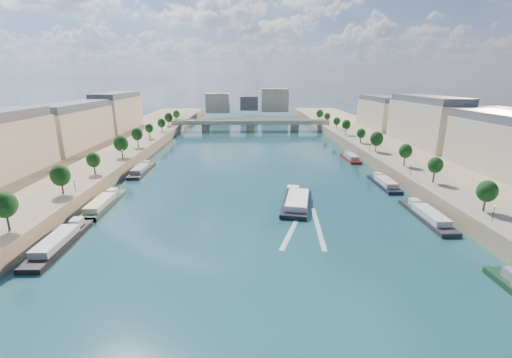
{
  "coord_description": "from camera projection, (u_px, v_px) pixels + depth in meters",
  "views": [
    {
      "loc": [
        -3.05,
        -25.09,
        36.45
      ],
      "look_at": [
        -0.01,
        81.66,
        5.0
      ],
      "focal_mm": 24.0,
      "sensor_mm": 36.0,
      "label": 1
    }
  ],
  "objects": [
    {
      "name": "ground",
      "position": [
        255.0,
        178.0,
        130.33
      ],
      "size": [
        700.0,
        700.0,
        0.0
      ],
      "primitive_type": "plane",
      "color": "#0B2931",
      "rests_on": "ground"
    },
    {
      "name": "quay_left",
      "position": [
        62.0,
        173.0,
        127.65
      ],
      "size": [
        44.0,
        520.0,
        5.0
      ],
      "primitive_type": "cube",
      "color": "#9E8460",
      "rests_on": "ground"
    },
    {
      "name": "quay_right",
      "position": [
        441.0,
        170.0,
        131.59
      ],
      "size": [
        44.0,
        520.0,
        5.0
      ],
      "primitive_type": "cube",
      "color": "#9E8460",
      "rests_on": "ground"
    },
    {
      "name": "pave_left",
      "position": [
        102.0,
        166.0,
        127.34
      ],
      "size": [
        14.0,
        520.0,
        0.1
      ],
      "primitive_type": "cube",
      "color": "gray",
      "rests_on": "quay_left"
    },
    {
      "name": "pave_right",
      "position": [
        404.0,
        164.0,
        130.46
      ],
      "size": [
        14.0,
        520.0,
        0.1
      ],
      "primitive_type": "cube",
      "color": "gray",
      "rests_on": "quay_right"
    },
    {
      "name": "trees_left",
      "position": [
        108.0,
        151.0,
        127.78
      ],
      "size": [
        4.8,
        268.8,
        8.26
      ],
      "color": "#382B1E",
      "rests_on": "ground"
    },
    {
      "name": "trees_right",
      "position": [
        390.0,
        145.0,
        138.46
      ],
      "size": [
        4.8,
        268.8,
        8.26
      ],
      "color": "#382B1E",
      "rests_on": "ground"
    },
    {
      "name": "lamps_left",
      "position": [
        102.0,
        166.0,
        117.1
      ],
      "size": [
        0.36,
        200.36,
        4.28
      ],
      "color": "black",
      "rests_on": "ground"
    },
    {
      "name": "lamps_right",
      "position": [
        388.0,
        154.0,
        134.36
      ],
      "size": [
        0.36,
        200.36,
        4.28
      ],
      "color": "black",
      "rests_on": "ground"
    },
    {
      "name": "buildings_left",
      "position": [
        39.0,
        131.0,
        134.86
      ],
      "size": [
        16.0,
        226.0,
        23.2
      ],
      "color": "beige",
      "rests_on": "ground"
    },
    {
      "name": "buildings_right",
      "position": [
        462.0,
        129.0,
        139.51
      ],
      "size": [
        16.0,
        226.0,
        23.2
      ],
      "color": "beige",
      "rests_on": "ground"
    },
    {
      "name": "skyline",
      "position": [
        252.0,
        102.0,
        336.77
      ],
      "size": [
        79.0,
        42.0,
        22.0
      ],
      "color": "beige",
      "rests_on": "ground"
    },
    {
      "name": "bridge",
      "position": [
        250.0,
        124.0,
        246.14
      ],
      "size": [
        112.0,
        12.0,
        8.15
      ],
      "color": "#C1B79E",
      "rests_on": "ground"
    },
    {
      "name": "tour_barge",
      "position": [
        296.0,
        201.0,
        103.02
      ],
      "size": [
        12.62,
        26.89,
        3.65
      ],
      "rotation": [
        0.0,
        0.0,
        -0.21
      ],
      "color": "black",
      "rests_on": "ground"
    },
    {
      "name": "wake",
      "position": [
        306.0,
        227.0,
        87.32
      ],
      "size": [
        12.92,
        26.01,
        0.04
      ],
      "color": "silver",
      "rests_on": "ground"
    },
    {
      "name": "moored_barges_left",
      "position": [
        74.0,
        230.0,
        83.62
      ],
      "size": [
        5.0,
        153.83,
        3.6
      ],
      "color": "#1B1D3C",
      "rests_on": "ground"
    },
    {
      "name": "moored_barges_right",
      "position": [
        404.0,
        199.0,
        105.38
      ],
      "size": [
        5.0,
        127.53,
        3.6
      ],
      "color": "#163922",
      "rests_on": "ground"
    }
  ]
}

